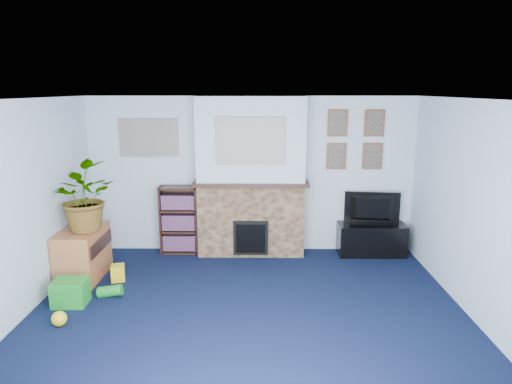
{
  "coord_description": "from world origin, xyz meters",
  "views": [
    {
      "loc": [
        0.14,
        -4.67,
        2.51
      ],
      "look_at": [
        0.09,
        0.92,
        1.24
      ],
      "focal_mm": 32.0,
      "sensor_mm": 36.0,
      "label": 1
    }
  ],
  "objects_px": {
    "television": "(373,209)",
    "bookshelf": "(179,221)",
    "tv_stand": "(371,240)",
    "sideboard": "(83,253)"
  },
  "relations": [
    {
      "from": "television",
      "to": "bookshelf",
      "type": "distance_m",
      "value": 2.97
    },
    {
      "from": "tv_stand",
      "to": "sideboard",
      "type": "xyz_separation_m",
      "value": [
        -4.09,
        -0.93,
        0.12
      ]
    },
    {
      "from": "television",
      "to": "sideboard",
      "type": "xyz_separation_m",
      "value": [
        -4.09,
        -0.95,
        -0.37
      ]
    },
    {
      "from": "television",
      "to": "sideboard",
      "type": "bearing_deg",
      "value": 19.49
    },
    {
      "from": "television",
      "to": "sideboard",
      "type": "distance_m",
      "value": 4.22
    },
    {
      "from": "bookshelf",
      "to": "sideboard",
      "type": "height_order",
      "value": "bookshelf"
    },
    {
      "from": "sideboard",
      "to": "tv_stand",
      "type": "bearing_deg",
      "value": 12.86
    },
    {
      "from": "television",
      "to": "bookshelf",
      "type": "bearing_deg",
      "value": 5.27
    },
    {
      "from": "tv_stand",
      "to": "television",
      "type": "height_order",
      "value": "television"
    },
    {
      "from": "television",
      "to": "tv_stand",
      "type": "bearing_deg",
      "value": 96.36
    }
  ]
}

